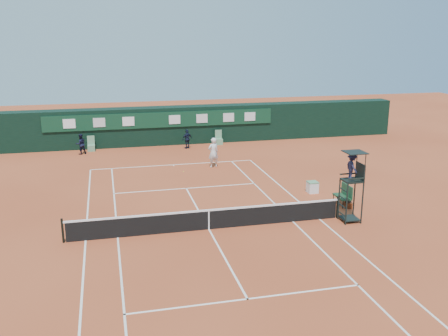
{
  "coord_description": "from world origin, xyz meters",
  "views": [
    {
      "loc": [
        -4.32,
        -20.96,
        8.76
      ],
      "look_at": [
        2.16,
        6.0,
        1.2
      ],
      "focal_mm": 40.0,
      "sensor_mm": 36.0,
      "label": 1
    }
  ],
  "objects_px": {
    "player_bench": "(344,194)",
    "cooler": "(312,187)",
    "tennis_net": "(209,219)",
    "umpire_chair": "(352,172)",
    "player": "(213,153)"
  },
  "relations": [
    {
      "from": "tennis_net",
      "to": "player_bench",
      "type": "height_order",
      "value": "same"
    },
    {
      "from": "cooler",
      "to": "player",
      "type": "distance_m",
      "value": 7.96
    },
    {
      "from": "player_bench",
      "to": "cooler",
      "type": "xyz_separation_m",
      "value": [
        -0.78,
        2.31,
        -0.27
      ]
    },
    {
      "from": "player",
      "to": "cooler",
      "type": "bearing_deg",
      "value": 107.01
    },
    {
      "from": "tennis_net",
      "to": "player",
      "type": "relative_size",
      "value": 6.39
    },
    {
      "from": "umpire_chair",
      "to": "player",
      "type": "height_order",
      "value": "umpire_chair"
    },
    {
      "from": "cooler",
      "to": "player",
      "type": "bearing_deg",
      "value": 122.5
    },
    {
      "from": "player_bench",
      "to": "umpire_chair",
      "type": "bearing_deg",
      "value": -110.61
    },
    {
      "from": "player",
      "to": "umpire_chair",
      "type": "bearing_deg",
      "value": 95.08
    },
    {
      "from": "player_bench",
      "to": "cooler",
      "type": "height_order",
      "value": "player_bench"
    },
    {
      "from": "tennis_net",
      "to": "cooler",
      "type": "relative_size",
      "value": 20.0
    },
    {
      "from": "tennis_net",
      "to": "player_bench",
      "type": "bearing_deg",
      "value": 12.33
    },
    {
      "from": "tennis_net",
      "to": "cooler",
      "type": "height_order",
      "value": "tennis_net"
    },
    {
      "from": "umpire_chair",
      "to": "cooler",
      "type": "xyz_separation_m",
      "value": [
        0.05,
        4.53,
        -2.13
      ]
    },
    {
      "from": "tennis_net",
      "to": "player_bench",
      "type": "xyz_separation_m",
      "value": [
        7.59,
        1.66,
        0.09
      ]
    }
  ]
}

